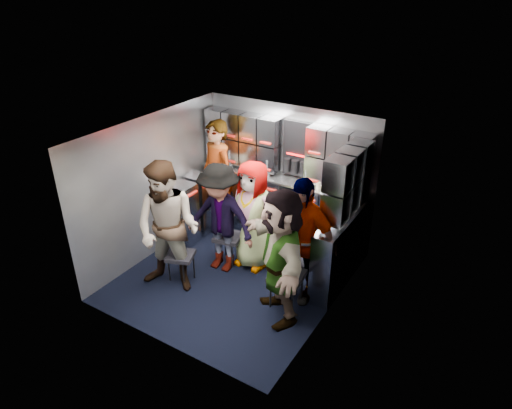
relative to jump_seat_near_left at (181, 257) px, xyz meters
The scene contains 29 objects.
floor 0.82m from the jump_seat_near_left, 36.82° to the left, with size 3.00×3.00×0.00m, color black.
wall_back 2.14m from the jump_seat_near_left, 73.08° to the left, with size 2.80×0.04×2.10m, color #9599A3.
wall_left 1.15m from the jump_seat_near_left, 151.33° to the left, with size 0.04×3.00×2.10m, color #9599A3.
wall_right 2.15m from the jump_seat_near_left, 12.53° to the left, with size 0.04×3.00×2.10m, color #9599A3.
ceiling 1.88m from the jump_seat_near_left, 36.82° to the left, with size 2.80×3.00×0.02m, color silver.
cart_bank_back 1.83m from the jump_seat_near_left, 71.17° to the left, with size 2.68×0.38×0.99m, color #9DA3AD.
cart_bank_left 1.17m from the jump_seat_near_left, 120.87° to the left, with size 0.38×0.76×0.99m, color #9DA3AD.
counter 1.94m from the jump_seat_near_left, 71.17° to the left, with size 2.68×0.42×0.03m, color #B8BAC0.
locker_bank_back 2.20m from the jump_seat_near_left, 71.76° to the left, with size 2.68×0.28×0.82m, color #9DA3AD.
locker_bank_right 2.44m from the jump_seat_near_left, 31.82° to the left, with size 0.28×1.00×0.82m, color #9DA3AD.
right_cabinet 2.12m from the jump_seat_near_left, 29.52° to the left, with size 0.28×1.20×1.00m, color #9DA3AD.
coffee_niche 2.29m from the jump_seat_near_left, 67.41° to the left, with size 0.46×0.16×0.84m, color black, non-canonical shape.
red_latch_strip 1.72m from the jump_seat_near_left, 68.91° to the left, with size 2.60×0.02×0.03m, color #AF1A12.
jump_seat_near_left is the anchor object (origin of this frame).
jump_seat_mid_left 0.77m from the jump_seat_near_left, 67.08° to the left, with size 0.44×0.42×0.44m.
jump_seat_center 1.21m from the jump_seat_near_left, 58.34° to the left, with size 0.52×0.50×0.50m.
jump_seat_mid_right 1.68m from the jump_seat_near_left, 25.48° to the left, with size 0.43×0.41×0.46m.
jump_seat_near_right 1.51m from the jump_seat_near_left, 10.06° to the left, with size 0.46×0.44×0.49m.
attendant_standing 1.49m from the jump_seat_near_left, 104.00° to the left, with size 0.68×0.45×1.87m, color black.
attendant_arc_a 0.56m from the jump_seat_near_left, 90.00° to the right, with size 0.88×0.68×1.80m, color black.
attendant_arc_b 0.75m from the jump_seat_near_left, 60.45° to the left, with size 1.03×0.59×1.60m, color black.
attendant_arc_c 1.14m from the jump_seat_near_left, 53.21° to the left, with size 0.78×0.51×1.59m, color black.
attendant_arc_d 1.68m from the jump_seat_near_left, 19.69° to the left, with size 0.99×0.41×1.69m, color black.
attendant_arc_e 1.57m from the jump_seat_near_left, ahead, with size 1.59×0.51×1.71m, color black.
bottle_left 1.88m from the jump_seat_near_left, 100.29° to the left, with size 0.07×0.07×0.24m, color white.
bottle_mid 1.90m from the jump_seat_near_left, 77.36° to the left, with size 0.07×0.07×0.26m, color white.
bottle_right 2.12m from the jump_seat_near_left, 58.64° to the left, with size 0.06×0.06×0.23m, color white.
cup_left 1.83m from the jump_seat_near_left, 82.24° to the left, with size 0.07×0.07×0.09m, color #C1B088.
cup_right 2.20m from the jump_seat_near_left, 53.58° to the left, with size 0.08×0.08×0.10m, color #C1B088.
Camera 1 is at (2.99, -4.31, 3.83)m, focal length 32.00 mm.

